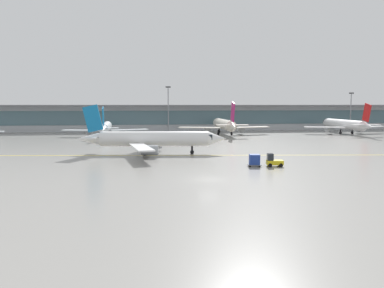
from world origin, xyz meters
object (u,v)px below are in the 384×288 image
object	(u,v)px
apron_light_mast_1	(168,107)
apron_light_mast_2	(351,110)
baggage_tug	(273,161)
taxiing_regional_jet	(153,139)
cargo_dolly_lead	(254,160)
gate_airplane_2	(224,125)
gate_airplane_1	(106,127)
gate_airplane_3	(344,125)

from	to	relation	value
apron_light_mast_1	apron_light_mast_2	xyz separation A→B (m)	(69.11, -0.01, -0.96)
baggage_tug	taxiing_regional_jet	bearing A→B (deg)	144.48
apron_light_mast_1	cargo_dolly_lead	bearing A→B (deg)	-83.55
cargo_dolly_lead	gate_airplane_2	bearing A→B (deg)	90.13
gate_airplane_1	cargo_dolly_lead	size ratio (longest dim) A/B	12.12
gate_airplane_2	gate_airplane_1	bearing A→B (deg)	95.16
baggage_tug	apron_light_mast_1	world-z (taller)	apron_light_mast_1
baggage_tug	apron_light_mast_2	distance (m)	96.69
gate_airplane_1	baggage_tug	xyz separation A→B (m)	(31.95, -60.43, -1.88)
gate_airplane_2	apron_light_mast_2	size ratio (longest dim) A/B	2.26
taxiing_regional_jet	cargo_dolly_lead	bearing A→B (deg)	-41.07
taxiing_regional_jet	apron_light_mast_2	distance (m)	96.95
apron_light_mast_2	cargo_dolly_lead	bearing A→B (deg)	-128.08
cargo_dolly_lead	apron_light_mast_1	bearing A→B (deg)	104.30
gate_airplane_1	baggage_tug	bearing A→B (deg)	-154.28
gate_airplane_2	apron_light_mast_1	size ratio (longest dim) A/B	2.00
baggage_tug	cargo_dolly_lead	bearing A→B (deg)	180.00
gate_airplane_2	baggage_tug	world-z (taller)	gate_airplane_2
taxiing_regional_jet	baggage_tug	distance (m)	25.92
taxiing_regional_jet	cargo_dolly_lead	world-z (taller)	taxiing_regional_jet
gate_airplane_2	baggage_tug	size ratio (longest dim) A/B	11.63
apron_light_mast_2	apron_light_mast_1	bearing A→B (deg)	179.99
gate_airplane_3	apron_light_mast_2	world-z (taller)	apron_light_mast_2
gate_airplane_2	gate_airplane_3	size ratio (longest dim) A/B	1.04
gate_airplane_2	taxiing_regional_jet	distance (m)	51.59
gate_airplane_3	baggage_tug	size ratio (longest dim) A/B	11.14
gate_airplane_1	baggage_tug	size ratio (longest dim) A/B	10.07
gate_airplane_3	apron_light_mast_1	world-z (taller)	apron_light_mast_1
gate_airplane_3	taxiing_regional_jet	size ratio (longest dim) A/B	1.03
gate_airplane_1	baggage_tug	world-z (taller)	gate_airplane_1
gate_airplane_2	cargo_dolly_lead	size ratio (longest dim) A/B	14.00
gate_airplane_2	baggage_tug	distance (m)	63.53
cargo_dolly_lead	baggage_tug	bearing A→B (deg)	-0.00
gate_airplane_1	gate_airplane_3	size ratio (longest dim) A/B	0.90
gate_airplane_2	gate_airplane_3	xyz separation A→B (m)	(40.78, -1.48, -0.14)
gate_airplane_3	cargo_dolly_lead	distance (m)	78.74
baggage_tug	apron_light_mast_1	xyz separation A→B (m)	(-11.71, 77.52, 7.87)
baggage_tug	apron_light_mast_2	size ratio (longest dim) A/B	0.19
cargo_dolly_lead	apron_light_mast_1	xyz separation A→B (m)	(-8.71, 77.10, 7.71)
gate_airplane_3	apron_light_mast_1	xyz separation A→B (m)	(-58.01, 15.74, 5.69)
cargo_dolly_lead	apron_light_mast_2	world-z (taller)	apron_light_mast_2
gate_airplane_2	cargo_dolly_lead	world-z (taller)	gate_airplane_2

